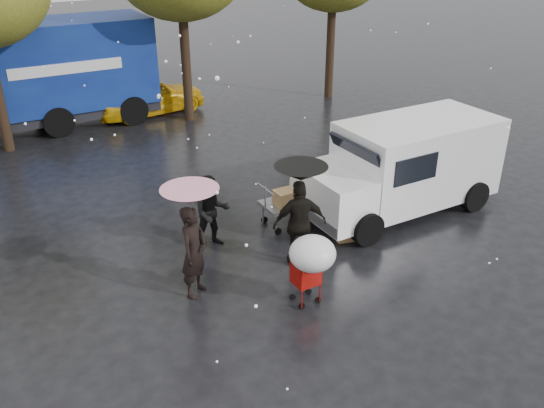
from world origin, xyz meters
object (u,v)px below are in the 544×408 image
blue_truck (34,77)px  yellow_taxi (148,95)px  person_pink (194,252)px  person_black (300,224)px  white_van (404,165)px  shopping_cart (311,257)px  vendor_cart (297,194)px

blue_truck → yellow_taxi: (3.68, -0.30, -1.06)m
person_pink → blue_truck: 11.57m
person_black → person_pink: bearing=16.5°
yellow_taxi → person_black: bearing=167.9°
blue_truck → person_pink: bearing=-86.5°
white_van → blue_truck: bearing=121.2°
shopping_cart → blue_truck: 13.18m
vendor_cart → white_van: 2.73m
person_black → white_van: white_van is taller
person_black → vendor_cart: bearing=-101.8°
person_black → blue_truck: (-2.98, 11.60, 0.82)m
blue_truck → yellow_taxi: 3.84m
vendor_cart → shopping_cart: 3.31m
white_van → blue_truck: size_ratio=0.59×
yellow_taxi → blue_truck: bearing=76.8°
yellow_taxi → vendor_cart: bearing=172.8°
person_pink → person_black: (2.27, -0.08, 0.02)m
white_van → yellow_taxi: size_ratio=1.21×
person_pink → white_van: 5.85m
person_black → yellow_taxi: size_ratio=0.46×
person_black → shopping_cart: size_ratio=1.28×
person_pink → person_black: 2.27m
person_pink → vendor_cart: (3.19, 1.48, -0.19)m
shopping_cart → blue_truck: bearing=100.4°
white_van → yellow_taxi: bearing=105.2°
shopping_cart → white_van: size_ratio=0.30×
person_pink → vendor_cart: 3.52m
shopping_cart → yellow_taxi: bearing=84.1°
person_pink → shopping_cart: size_ratio=1.25×
vendor_cart → blue_truck: blue_truck is taller
person_black → yellow_taxi: 11.32m
vendor_cart → person_pink: bearing=-155.0°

